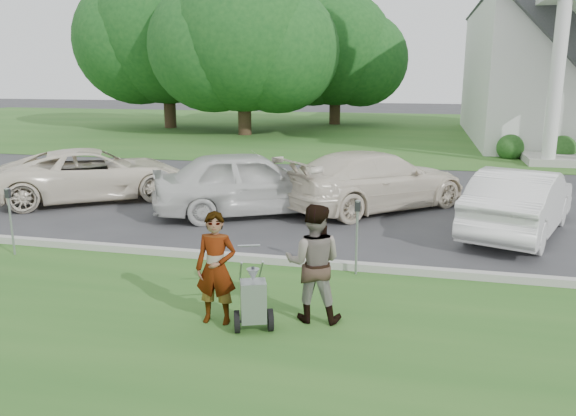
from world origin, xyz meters
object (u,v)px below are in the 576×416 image
(church, at_px, (572,22))
(person_left, at_px, (216,269))
(parking_meter_far, at_px, (10,213))
(tree_far, at_px, (166,37))
(striping_cart, at_px, (253,302))
(car_c, at_px, (376,180))
(tree_back, at_px, (336,54))
(person_right, at_px, (314,264))
(parking_meter_near, at_px, (357,228))
(car_b, at_px, (250,182))
(tree_left, at_px, (243,43))
(car_d, at_px, (520,202))
(car_a, at_px, (95,174))

(church, bearing_deg, person_left, -111.35)
(parking_meter_far, bearing_deg, tree_far, 108.28)
(striping_cart, distance_m, car_c, 7.68)
(striping_cart, distance_m, parking_meter_far, 5.87)
(tree_back, distance_m, person_right, 32.19)
(parking_meter_near, xyz_separation_m, parking_meter_far, (-6.58, -0.42, -0.01))
(parking_meter_far, xyz_separation_m, car_b, (3.49, 4.19, -0.03))
(tree_left, relative_size, parking_meter_far, 8.00)
(tree_back, height_order, car_b, tree_back)
(tree_left, height_order, car_b, tree_left)
(tree_back, xyz_separation_m, car_d, (8.03, -26.23, -4.00))
(tree_left, bearing_deg, parking_meter_near, -67.74)
(church, xyz_separation_m, car_b, (-11.24, -19.02, -5.13))
(tree_left, height_order, tree_back, tree_left)
(parking_meter_near, bearing_deg, person_left, -125.27)
(tree_left, xyz_separation_m, car_a, (1.06, -17.22, -4.40))
(parking_meter_near, distance_m, car_d, 4.67)
(parking_meter_far, distance_m, car_a, 5.02)
(parking_meter_far, bearing_deg, tree_back, 86.73)
(tree_far, distance_m, car_a, 21.99)
(tree_back, height_order, person_right, tree_back)
(tree_left, distance_m, car_c, 19.25)
(car_c, relative_size, car_d, 1.18)
(church, bearing_deg, tree_left, -176.21)
(tree_left, bearing_deg, car_c, -62.09)
(parking_meter_far, bearing_deg, striping_cart, -21.01)
(striping_cart, bearing_deg, car_a, 113.27)
(parking_meter_near, bearing_deg, person_right, -101.04)
(car_a, xyz_separation_m, car_c, (7.72, 0.64, 0.04))
(tree_far, bearing_deg, car_b, -60.58)
(person_right, relative_size, car_d, 0.38)
(car_b, distance_m, car_c, 3.28)
(person_left, distance_m, car_a, 9.16)
(church, relative_size, striping_cart, 21.37)
(striping_cart, height_order, car_b, car_b)
(parking_meter_far, height_order, car_a, car_a)
(church, relative_size, car_a, 4.71)
(tree_back, relative_size, car_c, 1.85)
(car_b, bearing_deg, tree_far, 1.88)
(car_a, bearing_deg, church, -75.81)
(car_b, bearing_deg, person_right, 177.60)
(car_b, bearing_deg, parking_meter_near, -168.20)
(person_left, xyz_separation_m, car_a, (-6.11, 6.83, -0.09))
(striping_cart, relative_size, car_b, 0.24)
(person_right, relative_size, parking_meter_near, 1.26)
(tree_far, relative_size, car_d, 2.64)
(parking_meter_near, xyz_separation_m, car_c, (-0.09, 5.08, -0.09))
(tree_left, relative_size, parking_meter_near, 7.92)
(church, height_order, car_b, church)
(parking_meter_far, bearing_deg, parking_meter_near, 3.68)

